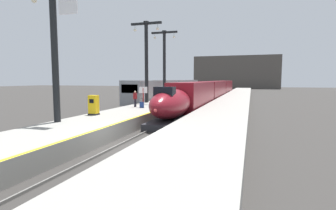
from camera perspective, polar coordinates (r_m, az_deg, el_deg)
The scene contains 20 objects.
ground_plane at distance 15.26m, azimuth -8.74°, elevation -9.36°, with size 260.00×260.00×0.00m, color #33302D.
platform_left at distance 39.55m, azimuth 2.04°, elevation 0.68°, with size 4.80×110.00×1.05m, color gray.
platform_right at distance 38.16m, azimuth 13.83°, elevation 0.34°, with size 4.80×110.00×1.05m, color gray.
platform_left_safety_stripe at distance 38.95m, azimuth 5.27°, elevation 1.36°, with size 0.20×107.80×0.01m, color yellow.
rail_main_left at distance 41.52m, azimuth 7.46°, elevation 0.22°, with size 0.08×110.00×0.12m, color slate.
rail_main_right at distance 41.28m, azimuth 9.51°, elevation 0.16°, with size 0.08×110.00×0.12m, color slate.
rail_secondary_left at distance 43.69m, azimuth -3.05°, elevation 0.53°, with size 0.08×110.00×0.12m, color slate.
rail_secondary_right at distance 43.18m, azimuth -1.19°, elevation 0.48°, with size 0.08×110.00×0.12m, color slate.
highspeed_train_main at distance 46.28m, azimuth 9.54°, elevation 3.09°, with size 2.92×57.71×3.60m.
regional_train_adjacent at distance 50.30m, azimuth 0.74°, elevation 3.57°, with size 2.85×36.60×3.80m.
station_column_near at distance 19.24m, azimuth -23.53°, elevation 13.23°, with size 4.00×0.68×9.10m.
station_column_mid at distance 32.93m, azimuth -4.75°, elevation 10.92°, with size 4.00×0.68×9.95m.
station_column_far at distance 39.45m, azimuth -0.81°, elevation 10.12°, with size 4.00×0.68×10.04m.
passenger_near_edge at distance 27.44m, azimuth -7.20°, elevation 1.63°, with size 0.31×0.55×1.69m.
passenger_mid_platform at distance 29.10m, azimuth -1.35°, elevation 1.90°, with size 0.41×0.46×1.69m.
passenger_far_waiting at distance 33.06m, azimuth -1.07°, elevation 2.34°, with size 0.34×0.54×1.69m.
rolling_suitcase at distance 26.55m, azimuth -5.75°, elevation 0.03°, with size 0.40×0.22×0.98m.
ticket_machine_yellow at distance 21.99m, azimuth -15.95°, elevation -0.18°, with size 0.76×0.62×1.60m.
departure_info_board at distance 26.94m, azimuth -5.45°, elevation 2.67°, with size 0.90×0.10×2.12m.
terminus_back_wall at distance 115.41m, azimuth 14.58°, elevation 6.96°, with size 36.00×2.00×14.00m, color #4C4742.
Camera 1 is at (6.62, -13.17, 3.93)m, focal length 27.87 mm.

